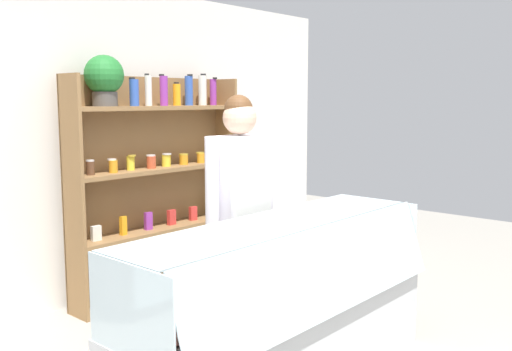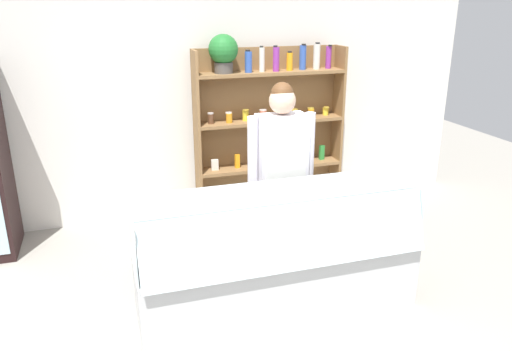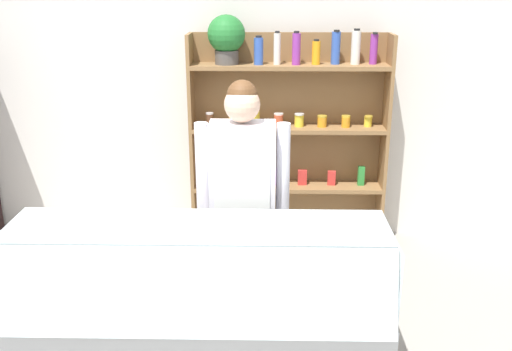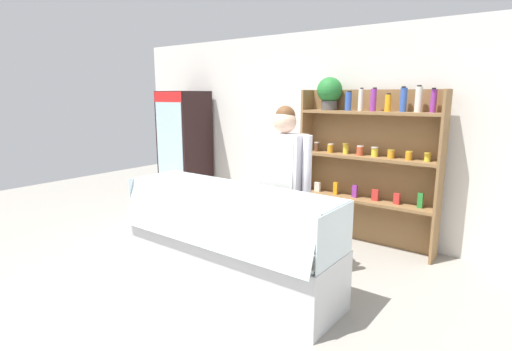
% 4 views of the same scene
% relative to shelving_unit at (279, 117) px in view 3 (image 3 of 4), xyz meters
% --- Properties ---
extents(back_wall, '(6.80, 0.10, 2.70)m').
position_rel_shelving_unit_xyz_m(back_wall, '(-0.75, 0.28, 0.14)').
color(back_wall, white).
rests_on(back_wall, ground).
extents(shelving_unit, '(1.72, 0.31, 2.08)m').
position_rel_shelving_unit_xyz_m(shelving_unit, '(0.00, 0.00, 0.00)').
color(shelving_unit, olive).
rests_on(shelving_unit, ground).
extents(deli_display_case, '(2.24, 0.73, 1.01)m').
position_rel_shelving_unit_xyz_m(deli_display_case, '(-0.51, -1.93, -0.90)').
color(deli_display_case, silver).
rests_on(deli_display_case, ground).
extents(shop_clerk, '(0.62, 0.25, 1.76)m').
position_rel_shelving_unit_xyz_m(shop_clerk, '(-0.26, -1.35, -0.15)').
color(shop_clerk, '#4C4233').
rests_on(shop_clerk, ground).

